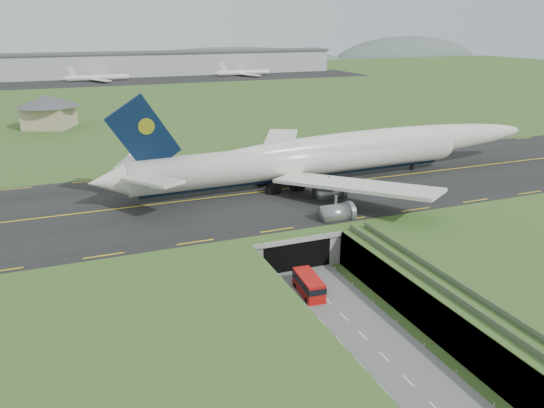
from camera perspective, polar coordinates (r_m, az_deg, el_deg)
name	(u,v)px	position (r m, az deg, el deg)	size (l,w,h in m)	color
ground	(319,293)	(82.51, 5.03, -9.47)	(900.00, 900.00, 0.00)	#415E25
airfield_deck	(319,275)	(81.13, 5.09, -7.61)	(800.00, 800.00, 6.00)	gray
trench_road	(342,316)	(76.73, 7.58, -11.84)	(12.00, 75.00, 0.20)	slate
taxiway	(247,194)	(108.25, -2.68, 1.12)	(800.00, 44.00, 0.18)	black
tunnel_portal	(277,234)	(94.85, 0.58, -3.26)	(17.00, 22.30, 6.00)	gray
guideway	(466,307)	(71.92, 20.19, -10.39)	(3.00, 53.00, 7.05)	#A8A8A3
jumbo_jet	(334,155)	(116.44, 6.66, 5.26)	(106.01, 66.03, 21.86)	silver
shuttle_tram	(309,285)	(81.00, 3.97, -8.68)	(3.35, 7.59, 3.02)	red
service_building	(48,109)	(191.84, -22.94, 9.43)	(26.11, 26.11, 10.84)	tan
cargo_terminal	(111,64)	(366.36, -16.95, 14.17)	(320.00, 67.00, 15.60)	#B2B2B2
distant_hills	(171,73)	(505.96, -10.77, 13.68)	(700.00, 91.00, 60.00)	#51625F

